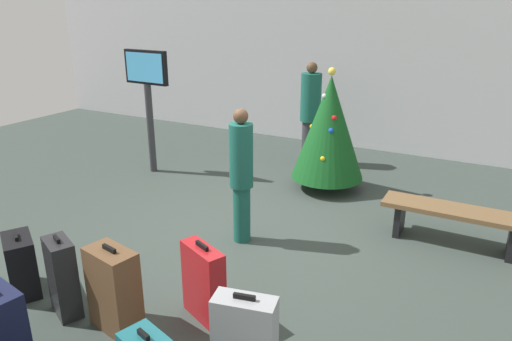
{
  "coord_description": "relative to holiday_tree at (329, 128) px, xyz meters",
  "views": [
    {
      "loc": [
        2.79,
        -4.58,
        2.81
      ],
      "look_at": [
        0.24,
        0.16,
        0.9
      ],
      "focal_mm": 32.96,
      "sensor_mm": 36.0,
      "label": 1
    }
  ],
  "objects": [
    {
      "name": "ground_plane",
      "position": [
        -0.43,
        -2.19,
        -1.0
      ],
      "size": [
        16.0,
        16.0,
        0.0
      ],
      "primitive_type": "plane",
      "color": "#38423D"
    },
    {
      "name": "suitcase_4",
      "position": [
        -1.72,
        -4.23,
        -0.69
      ],
      "size": [
        0.55,
        0.47,
        0.66
      ],
      "color": "black",
      "rests_on": "ground_plane"
    },
    {
      "name": "flight_info_kiosk",
      "position": [
        -3.01,
        -0.67,
        0.47
      ],
      "size": [
        0.88,
        0.14,
        2.11
      ],
      "color": "#333338",
      "rests_on": "ground_plane"
    },
    {
      "name": "waiting_bench",
      "position": [
        2.03,
        -1.05,
        -0.64
      ],
      "size": [
        1.71,
        0.44,
        0.48
      ],
      "color": "brown",
      "rests_on": "ground_plane"
    },
    {
      "name": "suitcase_5",
      "position": [
        -0.91,
        -5.0,
        -0.65
      ],
      "size": [
        0.46,
        0.34,
        0.74
      ],
      "color": "#141938",
      "rests_on": "ground_plane"
    },
    {
      "name": "back_wall",
      "position": [
        -0.43,
        2.59,
        0.48
      ],
      "size": [
        16.0,
        0.2,
        2.97
      ],
      "primitive_type": "cube",
      "color": "silver",
      "rests_on": "ground_plane"
    },
    {
      "name": "suitcase_3",
      "position": [
        0.87,
        -4.18,
        -0.64
      ],
      "size": [
        0.53,
        0.32,
        0.76
      ],
      "color": "#9EA0A5",
      "rests_on": "ground_plane"
    },
    {
      "name": "suitcase_6",
      "position": [
        0.15,
        -3.7,
        -0.63
      ],
      "size": [
        0.53,
        0.36,
        0.78
      ],
      "color": "#B2191E",
      "rests_on": "ground_plane"
    },
    {
      "name": "suitcase_2",
      "position": [
        -0.47,
        -4.2,
        -0.61
      ],
      "size": [
        0.53,
        0.36,
        0.83
      ],
      "color": "brown",
      "rests_on": "ground_plane"
    },
    {
      "name": "suitcase_0",
      "position": [
        -1.05,
        -4.27,
        -0.62
      ],
      "size": [
        0.43,
        0.34,
        0.81
      ],
      "color": "#232326",
      "rests_on": "ground_plane"
    },
    {
      "name": "traveller_1",
      "position": [
        -0.75,
        1.07,
        -0.02
      ],
      "size": [
        0.52,
        0.52,
        1.86
      ],
      "color": "#333338",
      "rests_on": "ground_plane"
    },
    {
      "name": "holiday_tree",
      "position": [
        0.0,
        0.0,
        0.0
      ],
      "size": [
        1.14,
        1.14,
        1.93
      ],
      "color": "#4C3319",
      "rests_on": "ground_plane"
    },
    {
      "name": "traveller_0",
      "position": [
        -0.31,
        -2.18,
        -0.11
      ],
      "size": [
        0.4,
        0.4,
        1.68
      ],
      "color": "#19594C",
      "rests_on": "ground_plane"
    }
  ]
}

